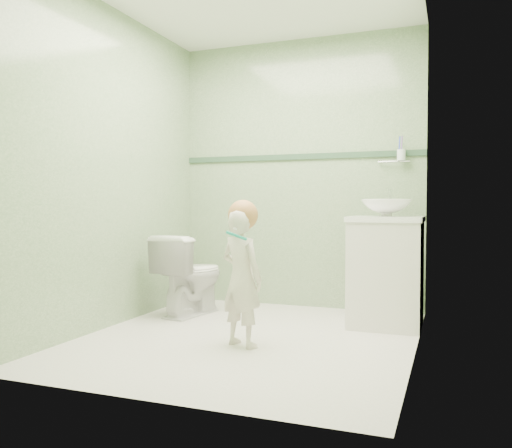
% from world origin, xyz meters
% --- Properties ---
extents(ground, '(2.50, 2.50, 0.00)m').
position_xyz_m(ground, '(0.00, 0.00, 0.00)').
color(ground, beige).
rests_on(ground, ground).
extents(room_shell, '(2.50, 2.54, 2.40)m').
position_xyz_m(room_shell, '(0.00, 0.00, 1.20)').
color(room_shell, gray).
rests_on(room_shell, ground).
extents(trim_stripe, '(2.20, 0.02, 0.05)m').
position_xyz_m(trim_stripe, '(0.00, 1.24, 1.35)').
color(trim_stripe, '#304F38').
rests_on(trim_stripe, room_shell).
extents(vanity, '(0.52, 0.50, 0.80)m').
position_xyz_m(vanity, '(0.84, 0.70, 0.40)').
color(vanity, silver).
rests_on(vanity, ground).
extents(counter, '(0.54, 0.52, 0.04)m').
position_xyz_m(counter, '(0.84, 0.70, 0.81)').
color(counter, white).
rests_on(counter, vanity).
extents(basin, '(0.37, 0.37, 0.13)m').
position_xyz_m(basin, '(0.84, 0.70, 0.89)').
color(basin, white).
rests_on(basin, counter).
extents(faucet, '(0.03, 0.13, 0.18)m').
position_xyz_m(faucet, '(0.84, 0.89, 0.97)').
color(faucet, silver).
rests_on(faucet, counter).
extents(cup_holder, '(0.26, 0.07, 0.21)m').
position_xyz_m(cup_holder, '(0.89, 1.18, 1.33)').
color(cup_holder, silver).
rests_on(cup_holder, room_shell).
extents(toilet, '(0.48, 0.71, 0.67)m').
position_xyz_m(toilet, '(-0.74, 0.57, 0.34)').
color(toilet, white).
rests_on(toilet, ground).
extents(toddler, '(0.38, 0.32, 0.88)m').
position_xyz_m(toddler, '(0.03, -0.20, 0.44)').
color(toddler, beige).
rests_on(toddler, ground).
extents(hair_cap, '(0.20, 0.20, 0.20)m').
position_xyz_m(hair_cap, '(0.03, -0.18, 0.85)').
color(hair_cap, '#B57842').
rests_on(hair_cap, toddler).
extents(teal_toothbrush, '(0.11, 0.14, 0.08)m').
position_xyz_m(teal_toothbrush, '(0.06, -0.35, 0.73)').
color(teal_toothbrush, '#16937F').
rests_on(teal_toothbrush, toddler).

